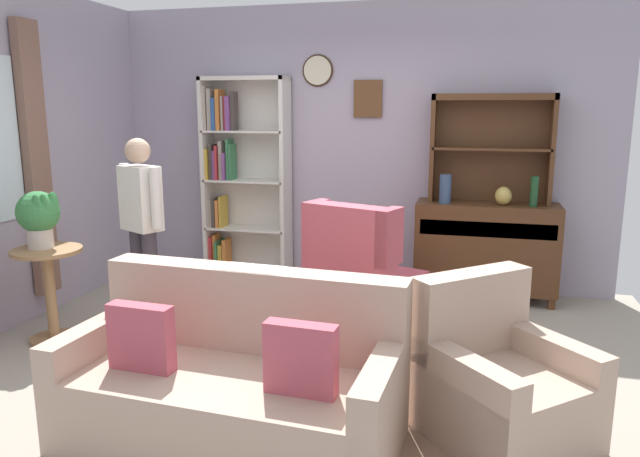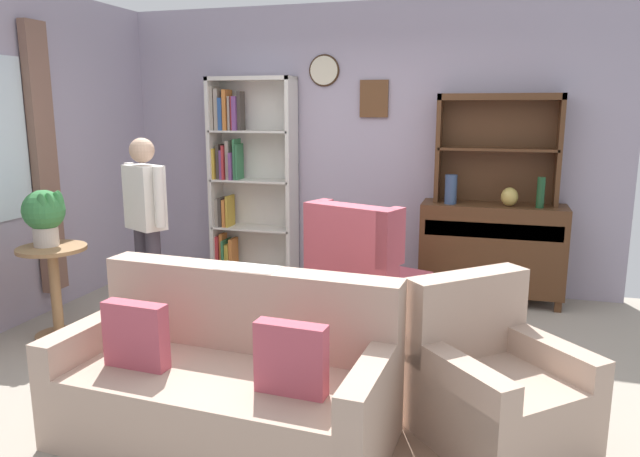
# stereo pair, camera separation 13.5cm
# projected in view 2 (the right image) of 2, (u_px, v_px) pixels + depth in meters

# --- Properties ---
(ground_plane) EXTENTS (5.40, 4.60, 0.02)m
(ground_plane) POSITION_uv_depth(u_px,v_px,m) (299.00, 364.00, 4.26)
(ground_plane) COLOR #9E9384
(wall_back) EXTENTS (5.00, 0.09, 2.80)m
(wall_back) POSITION_uv_depth(u_px,v_px,m) (364.00, 147.00, 5.98)
(wall_back) COLOR #A399AD
(wall_back) RESTS_ON ground_plane
(area_rug) EXTENTS (2.35, 1.97, 0.01)m
(area_rug) POSITION_uv_depth(u_px,v_px,m) (313.00, 384.00, 3.92)
(area_rug) COLOR #846651
(area_rug) RESTS_ON ground_plane
(bookshelf) EXTENTS (0.90, 0.30, 2.10)m
(bookshelf) POSITION_uv_depth(u_px,v_px,m) (245.00, 178.00, 6.21)
(bookshelf) COLOR silver
(bookshelf) RESTS_ON ground_plane
(sideboard) EXTENTS (1.30, 0.45, 0.92)m
(sideboard) POSITION_uv_depth(u_px,v_px,m) (491.00, 248.00, 5.55)
(sideboard) COLOR #4C2D19
(sideboard) RESTS_ON ground_plane
(sideboard_hutch) EXTENTS (1.10, 0.26, 1.00)m
(sideboard_hutch) POSITION_uv_depth(u_px,v_px,m) (498.00, 134.00, 5.44)
(sideboard_hutch) COLOR #4C2D19
(sideboard_hutch) RESTS_ON sideboard
(vase_tall) EXTENTS (0.11, 0.11, 0.27)m
(vase_tall) POSITION_uv_depth(u_px,v_px,m) (451.00, 189.00, 5.47)
(vase_tall) COLOR #33476B
(vase_tall) RESTS_ON sideboard
(vase_round) EXTENTS (0.15, 0.15, 0.17)m
(vase_round) POSITION_uv_depth(u_px,v_px,m) (509.00, 197.00, 5.35)
(vase_round) COLOR tan
(vase_round) RESTS_ON sideboard
(bottle_wine) EXTENTS (0.07, 0.07, 0.28)m
(bottle_wine) POSITION_uv_depth(u_px,v_px,m) (541.00, 192.00, 5.25)
(bottle_wine) COLOR #194223
(bottle_wine) RESTS_ON sideboard
(couch_floral) EXTENTS (1.85, 0.95, 0.90)m
(couch_floral) POSITION_uv_depth(u_px,v_px,m) (228.00, 384.00, 3.25)
(couch_floral) COLOR tan
(couch_floral) RESTS_ON ground_plane
(armchair_floral) EXTENTS (1.08, 1.08, 0.88)m
(armchair_floral) POSITION_uv_depth(u_px,v_px,m) (494.00, 389.00, 3.24)
(armchair_floral) COLOR tan
(armchair_floral) RESTS_ON ground_plane
(wingback_chair) EXTENTS (1.01, 1.02, 1.05)m
(wingback_chair) POSITION_uv_depth(u_px,v_px,m) (364.00, 282.00, 4.90)
(wingback_chair) COLOR #B74C5B
(wingback_chair) RESTS_ON ground_plane
(plant_stand) EXTENTS (0.52, 0.52, 0.74)m
(plant_stand) POSITION_uv_depth(u_px,v_px,m) (55.00, 282.00, 4.65)
(plant_stand) COLOR #997047
(plant_stand) RESTS_ON ground_plane
(potted_plant_large) EXTENTS (0.32, 0.32, 0.44)m
(potted_plant_large) POSITION_uv_depth(u_px,v_px,m) (45.00, 213.00, 4.57)
(potted_plant_large) COLOR beige
(potted_plant_large) RESTS_ON plant_stand
(person_reading) EXTENTS (0.50, 0.33, 1.56)m
(person_reading) POSITION_uv_depth(u_px,v_px,m) (146.00, 218.00, 4.85)
(person_reading) COLOR #38333D
(person_reading) RESTS_ON ground_plane
(coffee_table) EXTENTS (0.80, 0.50, 0.42)m
(coffee_table) POSITION_uv_depth(u_px,v_px,m) (298.00, 320.00, 4.10)
(coffee_table) COLOR #4C2D19
(coffee_table) RESTS_ON ground_plane
(book_stack) EXTENTS (0.21, 0.16, 0.10)m
(book_stack) POSITION_uv_depth(u_px,v_px,m) (294.00, 306.00, 4.04)
(book_stack) COLOR #723F7F
(book_stack) RESTS_ON coffee_table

